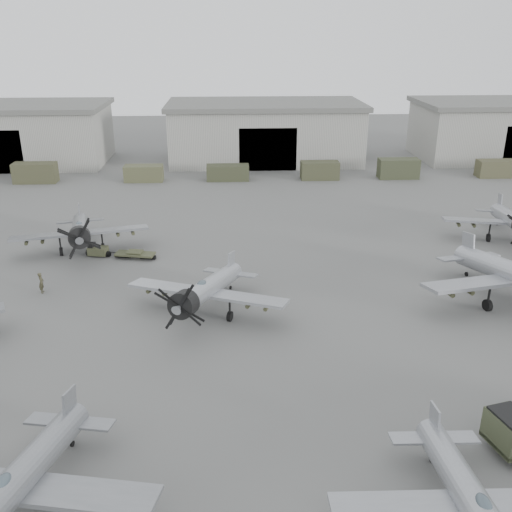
{
  "coord_description": "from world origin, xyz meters",
  "views": [
    {
      "loc": [
        -5.52,
        -24.55,
        19.11
      ],
      "look_at": [
        -3.54,
        16.52,
        2.5
      ],
      "focal_mm": 40.0,
      "sensor_mm": 36.0,
      "label": 1
    }
  ],
  "objects_px": {
    "aircraft_far_0": "(80,231)",
    "tug_trailer": "(112,252)",
    "aircraft_near_1": "(475,507)",
    "ground_crew": "(41,283)",
    "aircraft_near_0": "(13,487)",
    "aircraft_mid_1": "(205,291)"
  },
  "relations": [
    {
      "from": "aircraft_mid_1",
      "to": "aircraft_far_0",
      "type": "relative_size",
      "value": 0.94
    },
    {
      "from": "aircraft_near_1",
      "to": "aircraft_mid_1",
      "type": "bearing_deg",
      "value": 120.55
    },
    {
      "from": "ground_crew",
      "to": "aircraft_near_0",
      "type": "bearing_deg",
      "value": -172.99
    },
    {
      "from": "aircraft_far_0",
      "to": "tug_trailer",
      "type": "xyz_separation_m",
      "value": [
        2.84,
        -0.94,
        -1.74
      ]
    },
    {
      "from": "aircraft_near_0",
      "to": "ground_crew",
      "type": "height_order",
      "value": "aircraft_near_0"
    },
    {
      "from": "aircraft_mid_1",
      "to": "ground_crew",
      "type": "height_order",
      "value": "aircraft_mid_1"
    },
    {
      "from": "aircraft_far_0",
      "to": "tug_trailer",
      "type": "relative_size",
      "value": 1.99
    },
    {
      "from": "aircraft_near_0",
      "to": "tug_trailer",
      "type": "relative_size",
      "value": 1.92
    },
    {
      "from": "tug_trailer",
      "to": "aircraft_far_0",
      "type": "bearing_deg",
      "value": 173.5
    },
    {
      "from": "aircraft_mid_1",
      "to": "aircraft_far_0",
      "type": "xyz_separation_m",
      "value": [
        -11.58,
        12.82,
        0.09
      ]
    },
    {
      "from": "aircraft_mid_1",
      "to": "tug_trailer",
      "type": "height_order",
      "value": "aircraft_mid_1"
    },
    {
      "from": "aircraft_near_0",
      "to": "ground_crew",
      "type": "distance_m",
      "value": 23.34
    },
    {
      "from": "aircraft_mid_1",
      "to": "aircraft_near_0",
      "type": "bearing_deg",
      "value": -90.53
    },
    {
      "from": "aircraft_near_0",
      "to": "aircraft_near_1",
      "type": "distance_m",
      "value": 18.1
    },
    {
      "from": "aircraft_near_1",
      "to": "ground_crew",
      "type": "relative_size",
      "value": 6.69
    },
    {
      "from": "aircraft_near_1",
      "to": "ground_crew",
      "type": "bearing_deg",
      "value": 135.58
    },
    {
      "from": "aircraft_near_1",
      "to": "aircraft_mid_1",
      "type": "height_order",
      "value": "aircraft_mid_1"
    },
    {
      "from": "aircraft_mid_1",
      "to": "aircraft_far_0",
      "type": "bearing_deg",
      "value": 153.02
    },
    {
      "from": "aircraft_near_0",
      "to": "tug_trailer",
      "type": "bearing_deg",
      "value": 103.83
    },
    {
      "from": "aircraft_near_1",
      "to": "ground_crew",
      "type": "xyz_separation_m",
      "value": [
        -23.77,
        24.35,
        -1.19
      ]
    },
    {
      "from": "aircraft_far_0",
      "to": "ground_crew",
      "type": "bearing_deg",
      "value": -112.01
    },
    {
      "from": "aircraft_near_0",
      "to": "tug_trailer",
      "type": "xyz_separation_m",
      "value": [
        -1.73,
        29.73,
        -1.66
      ]
    }
  ]
}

